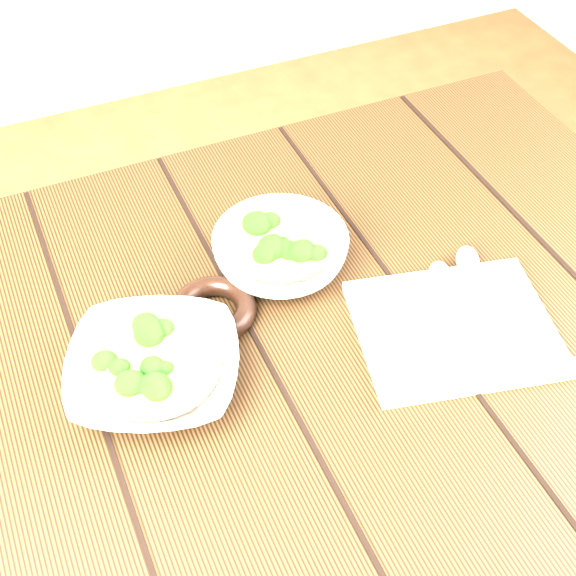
{
  "coord_description": "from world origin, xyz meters",
  "views": [
    {
      "loc": [
        -0.24,
        -0.58,
        1.49
      ],
      "look_at": [
        0.03,
        0.03,
        0.8
      ],
      "focal_mm": 50.0,
      "sensor_mm": 36.0,
      "label": 1
    }
  ],
  "objects_px": {
    "table": "(275,397)",
    "soup_bowl_front": "(154,370)",
    "trivet": "(214,309)",
    "napkin": "(455,328)",
    "soup_bowl_back": "(280,252)"
  },
  "relations": [
    {
      "from": "table",
      "to": "soup_bowl_front",
      "type": "relative_size",
      "value": 4.75
    },
    {
      "from": "trivet",
      "to": "napkin",
      "type": "bearing_deg",
      "value": -28.57
    },
    {
      "from": "soup_bowl_back",
      "to": "trivet",
      "type": "xyz_separation_m",
      "value": [
        -0.11,
        -0.05,
        -0.02
      ]
    },
    {
      "from": "soup_bowl_back",
      "to": "napkin",
      "type": "bearing_deg",
      "value": -51.2
    },
    {
      "from": "trivet",
      "to": "napkin",
      "type": "height_order",
      "value": "trivet"
    },
    {
      "from": "soup_bowl_front",
      "to": "trivet",
      "type": "bearing_deg",
      "value": 36.31
    },
    {
      "from": "table",
      "to": "napkin",
      "type": "height_order",
      "value": "napkin"
    },
    {
      "from": "table",
      "to": "soup_bowl_front",
      "type": "bearing_deg",
      "value": -176.65
    },
    {
      "from": "table",
      "to": "trivet",
      "type": "relative_size",
      "value": 11.34
    },
    {
      "from": "soup_bowl_front",
      "to": "trivet",
      "type": "relative_size",
      "value": 2.39
    },
    {
      "from": "trivet",
      "to": "napkin",
      "type": "relative_size",
      "value": 0.45
    },
    {
      "from": "soup_bowl_back",
      "to": "trivet",
      "type": "distance_m",
      "value": 0.12
    },
    {
      "from": "soup_bowl_back",
      "to": "napkin",
      "type": "distance_m",
      "value": 0.24
    },
    {
      "from": "table",
      "to": "napkin",
      "type": "xyz_separation_m",
      "value": [
        0.21,
        -0.08,
        0.13
      ]
    },
    {
      "from": "soup_bowl_front",
      "to": "trivet",
      "type": "distance_m",
      "value": 0.12
    }
  ]
}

